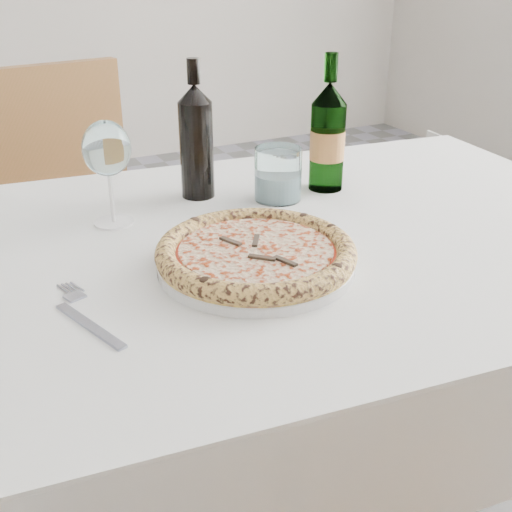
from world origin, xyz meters
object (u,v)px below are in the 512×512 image
object	(u,v)px
chair_far	(76,223)
wine_glass	(107,151)
dining_table	(229,290)
pizza	(256,252)
tumbler	(278,178)
wine_bottle	(196,140)
beer_bottle	(328,137)
plate	(256,263)

from	to	relation	value
chair_far	wine_glass	size ratio (longest dim) A/B	5.13
dining_table	wine_glass	xyz separation A→B (m)	(-0.14, 0.17, 0.22)
pizza	dining_table	bearing A→B (deg)	89.99
chair_far	tumbler	xyz separation A→B (m)	(0.27, -0.61, 0.27)
chair_far	wine_glass	distance (m)	0.68
pizza	wine_bottle	world-z (taller)	wine_bottle
beer_bottle	tumbler	bearing A→B (deg)	-174.78
plate	tumbler	xyz separation A→B (m)	(0.17, 0.24, 0.03)
dining_table	tumbler	bearing A→B (deg)	40.17
dining_table	chair_far	world-z (taller)	chair_far
pizza	chair_far	bearing A→B (deg)	96.97
plate	pizza	size ratio (longest dim) A/B	0.99
wine_glass	beer_bottle	xyz separation A→B (m)	(0.43, -0.01, -0.03)
plate	beer_bottle	bearing A→B (deg)	41.77
pizza	beer_bottle	distance (m)	0.39
dining_table	plate	world-z (taller)	plate
chair_far	beer_bottle	size ratio (longest dim) A/B	3.56
pizza	tumbler	size ratio (longest dim) A/B	3.00
dining_table	beer_bottle	world-z (taller)	beer_bottle
plate	pizza	world-z (taller)	pizza
chair_far	wine_bottle	world-z (taller)	wine_bottle
wine_glass	tumbler	bearing A→B (deg)	-4.29
dining_table	tumbler	size ratio (longest dim) A/B	15.79
plate	pizza	distance (m)	0.02
chair_far	beer_bottle	distance (m)	0.78
tumbler	beer_bottle	distance (m)	0.13
plate	pizza	xyz separation A→B (m)	(-0.00, 0.00, 0.02)
plate	wine_glass	world-z (taller)	wine_glass
plate	chair_far	bearing A→B (deg)	96.97
chair_far	plate	xyz separation A→B (m)	(0.10, -0.85, 0.23)
chair_far	wine_bottle	size ratio (longest dim) A/B	3.60
chair_far	wine_bottle	xyz separation A→B (m)	(0.15, -0.52, 0.33)
plate	beer_bottle	world-z (taller)	beer_bottle
dining_table	tumbler	world-z (taller)	tumbler
chair_far	dining_table	bearing A→B (deg)	-82.11
dining_table	pizza	distance (m)	0.15
chair_far	plate	bearing A→B (deg)	-83.03
plate	beer_bottle	size ratio (longest dim) A/B	1.13
pizza	tumbler	xyz separation A→B (m)	(0.17, 0.24, 0.02)
pizza	tumbler	distance (m)	0.30
dining_table	plate	bearing A→B (deg)	-90.00
wine_glass	dining_table	bearing A→B (deg)	-49.81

